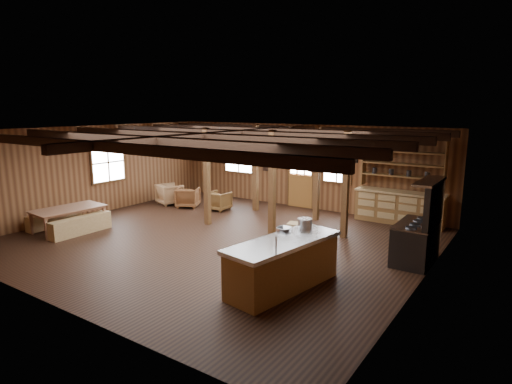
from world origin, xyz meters
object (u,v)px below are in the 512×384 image
at_px(kitchen_island, 283,264).
at_px(commercial_range, 418,236).
at_px(dining_table, 70,219).
at_px(armchair_a, 188,197).
at_px(armchair_c, 170,194).
at_px(armchair_b, 219,201).

distance_m(kitchen_island, commercial_range, 3.33).
xyz_separation_m(dining_table, armchair_a, (0.72, 3.95, 0.01)).
bearing_deg(armchair_c, armchair_b, -152.77).
distance_m(armchair_a, armchair_c, 0.82).
relative_size(kitchen_island, armchair_b, 3.82).
bearing_deg(armchair_a, commercial_range, 143.87).
distance_m(armchair_a, armchair_b, 1.18).
relative_size(armchair_a, armchair_b, 1.08).
bearing_deg(armchair_c, armchair_a, -158.60).
height_order(commercial_range, armchair_b, commercial_range).
height_order(kitchen_island, armchair_b, kitchen_island).
distance_m(commercial_range, armchair_c, 8.72).
xyz_separation_m(kitchen_island, armchair_c, (-6.89, 3.90, -0.12)).
bearing_deg(armchair_b, commercial_range, 167.04).
bearing_deg(armchair_a, kitchen_island, 118.95).
relative_size(commercial_range, dining_table, 1.01).
distance_m(commercial_range, armchair_b, 6.82).
bearing_deg(commercial_range, kitchen_island, -121.83).
distance_m(kitchen_island, armchair_a, 7.23).
bearing_deg(dining_table, commercial_range, -66.29).
bearing_deg(armchair_a, armchair_b, 164.20).
relative_size(dining_table, armchair_a, 2.49).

